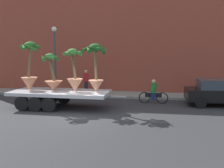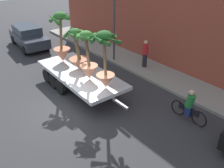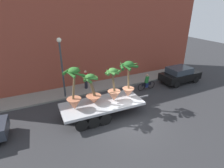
% 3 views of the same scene
% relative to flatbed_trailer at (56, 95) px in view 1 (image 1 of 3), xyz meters
% --- Properties ---
extents(ground_plane, '(60.00, 60.00, 0.00)m').
position_rel_flatbed_trailer_xyz_m(ground_plane, '(1.70, -1.58, -0.76)').
color(ground_plane, '#2D2D30').
extents(sidewalk, '(24.00, 2.20, 0.15)m').
position_rel_flatbed_trailer_xyz_m(sidewalk, '(1.70, 4.52, -0.69)').
color(sidewalk, gray).
rests_on(sidewalk, ground).
extents(building_facade, '(24.00, 1.20, 8.38)m').
position_rel_flatbed_trailer_xyz_m(building_facade, '(1.70, 6.22, 3.43)').
color(building_facade, brown).
rests_on(building_facade, ground).
extents(flatbed_trailer, '(6.65, 2.51, 0.98)m').
position_rel_flatbed_trailer_xyz_m(flatbed_trailer, '(0.00, 0.00, 0.00)').
color(flatbed_trailer, '#B7BABF').
rests_on(flatbed_trailer, ground).
extents(potted_palm_rear, '(1.17, 1.20, 2.43)m').
position_rel_flatbed_trailer_xyz_m(potted_palm_rear, '(1.12, -0.05, 1.23)').
color(potted_palm_rear, tan).
rests_on(potted_palm_rear, flatbed_trailer).
extents(potted_palm_middle, '(1.35, 1.23, 2.15)m').
position_rel_flatbed_trailer_xyz_m(potted_palm_middle, '(-0.30, 0.25, 1.03)').
color(potted_palm_middle, '#C17251').
rests_on(potted_palm_middle, flatbed_trailer).
extents(potted_palm_front, '(1.29, 1.35, 2.83)m').
position_rel_flatbed_trailer_xyz_m(potted_palm_front, '(-1.59, 0.04, 1.40)').
color(potted_palm_front, '#C17251').
rests_on(potted_palm_front, flatbed_trailer).
extents(potted_palm_extra, '(1.45, 1.46, 2.70)m').
position_rel_flatbed_trailer_xyz_m(potted_palm_extra, '(2.34, 0.05, 1.59)').
color(potted_palm_extra, tan).
rests_on(potted_palm_extra, flatbed_trailer).
extents(cyclist, '(1.84, 0.34, 1.54)m').
position_rel_flatbed_trailer_xyz_m(cyclist, '(5.56, 2.14, -0.09)').
color(cyclist, black).
rests_on(cyclist, ground).
extents(parked_car, '(4.07, 2.03, 1.58)m').
position_rel_flatbed_trailer_xyz_m(parked_car, '(9.48, 2.09, 0.06)').
color(parked_car, black).
rests_on(parked_car, ground).
extents(pedestrian_near_gate, '(0.36, 0.36, 1.71)m').
position_rel_flatbed_trailer_xyz_m(pedestrian_near_gate, '(0.58, 4.48, 0.28)').
color(pedestrian_near_gate, black).
rests_on(pedestrian_near_gate, sidewalk).
extents(street_lamp, '(0.36, 0.36, 4.83)m').
position_rel_flatbed_trailer_xyz_m(street_lamp, '(-1.51, 3.72, 2.47)').
color(street_lamp, '#383D42').
rests_on(street_lamp, sidewalk).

